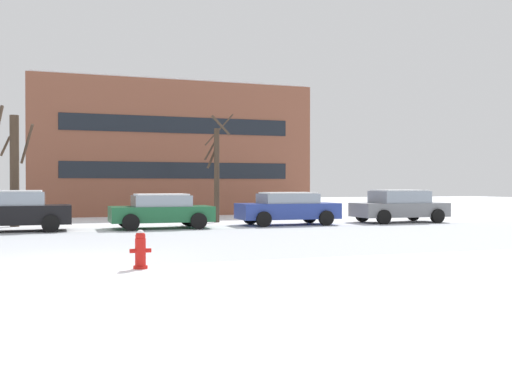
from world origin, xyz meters
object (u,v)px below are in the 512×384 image
parked_car_black (12,211)px  parked_car_blue (288,208)px  parked_car_green (161,211)px  parked_car_gray (399,206)px  fire_hydrant (140,249)px

parked_car_black → parked_car_blue: bearing=0.0°
parked_car_green → parked_car_gray: bearing=0.9°
fire_hydrant → parked_car_black: parked_car_black is taller
parked_car_green → parked_car_blue: size_ratio=0.93×
parked_car_blue → parked_car_gray: 5.49m
parked_car_black → parked_car_gray: bearing=-0.2°
parked_car_gray → fire_hydrant: bearing=-139.7°
parked_car_blue → parked_car_green: bearing=-177.6°
parked_car_green → parked_car_blue: (5.49, 0.23, 0.02)m
parked_car_green → parked_car_gray: 10.98m
fire_hydrant → parked_car_green: 11.42m
parked_car_black → parked_car_gray: parked_car_black is taller
fire_hydrant → parked_car_black: size_ratio=0.19×
fire_hydrant → parked_car_blue: size_ratio=0.19×
parked_car_green → fire_hydrant: bearing=-102.1°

